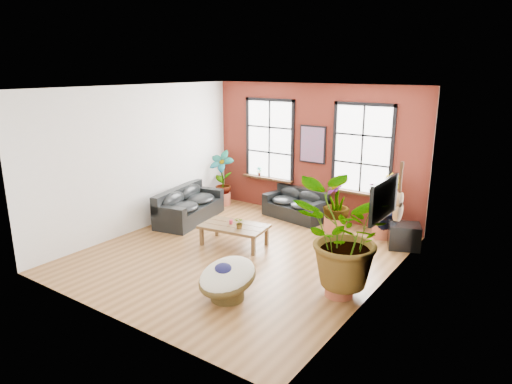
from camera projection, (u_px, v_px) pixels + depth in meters
room at (244, 174)px, 9.48m from camera, size 6.04×6.54×3.54m
sofa_back at (296, 205)px, 12.13m from camera, size 1.79×1.09×0.77m
sofa_left at (188, 206)px, 11.91m from camera, size 1.31×2.29×0.85m
coffee_table at (234, 228)px, 10.21m from camera, size 1.58×1.05×0.57m
papasan_chair at (227, 278)px, 7.83m from camera, size 1.28×1.29×0.77m
poster at (313, 144)px, 11.83m from camera, size 0.74×0.06×0.98m
tv_wall_unit at (388, 201)px, 8.28m from camera, size 0.13×1.86×1.20m
media_box at (404, 236)px, 10.09m from camera, size 0.83×0.77×0.55m
pot_back_left at (222, 199)px, 13.32m from camera, size 0.61×0.61×0.36m
pot_back_right at (383, 229)px, 10.76m from camera, size 0.63×0.63×0.37m
pot_right_wall at (339, 286)px, 8.00m from camera, size 0.54×0.54×0.37m
pot_mid at (334, 224)px, 11.10m from camera, size 0.58×0.58×0.38m
floor_plant_back_left at (222, 176)px, 13.15m from camera, size 0.80×0.58×1.44m
floor_plant_back_right at (385, 203)px, 10.62m from camera, size 0.85×0.92×1.35m
floor_plant_right_wall at (341, 237)px, 7.79m from camera, size 2.19×2.11×1.86m
floor_plant_mid at (336, 203)px, 10.98m from camera, size 0.83×0.83×1.15m
table_plant at (240, 223)px, 9.97m from camera, size 0.26×0.24×0.26m
sill_plant_left at (259, 171)px, 12.94m from camera, size 0.17×0.17×0.27m
sill_plant_right at (372, 188)px, 11.10m from camera, size 0.19×0.19×0.27m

